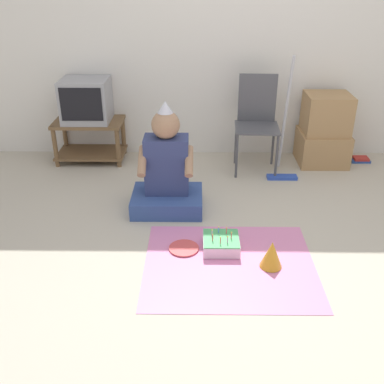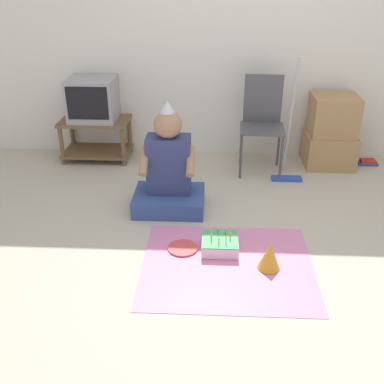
% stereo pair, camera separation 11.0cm
% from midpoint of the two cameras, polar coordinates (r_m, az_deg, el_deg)
% --- Properties ---
extents(ground_plane, '(16.00, 16.00, 0.00)m').
position_cam_midpoint_polar(ground_plane, '(3.15, 6.15, -8.12)').
color(ground_plane, '#BCB29E').
extents(wall_back, '(6.40, 0.06, 2.55)m').
position_cam_midpoint_polar(wall_back, '(4.56, 4.78, 20.24)').
color(wall_back, silver).
rests_on(wall_back, ground_plane).
extents(tv_stand, '(0.68, 0.42, 0.42)m').
position_cam_midpoint_polar(tv_stand, '(4.69, -13.48, 6.84)').
color(tv_stand, brown).
rests_on(tv_stand, ground_plane).
extents(tv, '(0.45, 0.41, 0.41)m').
position_cam_midpoint_polar(tv, '(4.58, -13.98, 11.23)').
color(tv, '#99999E').
rests_on(tv, tv_stand).
extents(folding_chair, '(0.43, 0.40, 0.90)m').
position_cam_midpoint_polar(folding_chair, '(4.33, 7.51, 9.40)').
color(folding_chair, '#4C4C51').
rests_on(folding_chair, ground_plane).
extents(cardboard_box_stack, '(0.47, 0.45, 0.70)m').
position_cam_midpoint_polar(cardboard_box_stack, '(4.64, 15.79, 7.41)').
color(cardboard_box_stack, '#A87F51').
rests_on(cardboard_box_stack, ground_plane).
extents(dust_mop, '(0.28, 0.29, 1.13)m').
position_cam_midpoint_polar(dust_mop, '(4.23, 10.85, 5.93)').
color(dust_mop, '#2D4CB2').
rests_on(dust_mop, ground_plane).
extents(book_pile, '(0.19, 0.11, 0.05)m').
position_cam_midpoint_polar(book_pile, '(4.88, 19.99, 3.89)').
color(book_pile, '#284793').
rests_on(book_pile, ground_plane).
extents(person_seated, '(0.57, 0.44, 0.89)m').
position_cam_midpoint_polar(person_seated, '(3.60, -4.09, 2.22)').
color(person_seated, '#334C8C').
rests_on(person_seated, ground_plane).
extents(party_cloth, '(1.14, 0.97, 0.01)m').
position_cam_midpoint_polar(party_cloth, '(3.05, 3.74, -9.16)').
color(party_cloth, pink).
rests_on(party_cloth, ground_plane).
extents(birthday_cake, '(0.25, 0.25, 0.14)m').
position_cam_midpoint_polar(birthday_cake, '(3.18, 2.72, -6.53)').
color(birthday_cake, silver).
rests_on(birthday_cake, party_cloth).
extents(party_hat_blue, '(0.15, 0.15, 0.19)m').
position_cam_midpoint_polar(party_hat_blue, '(3.01, 9.05, -7.82)').
color(party_hat_blue, gold).
rests_on(party_hat_blue, party_cloth).
extents(paper_plate, '(0.21, 0.21, 0.01)m').
position_cam_midpoint_polar(paper_plate, '(3.19, -2.03, -7.14)').
color(paper_plate, '#D84C4C').
rests_on(paper_plate, party_cloth).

